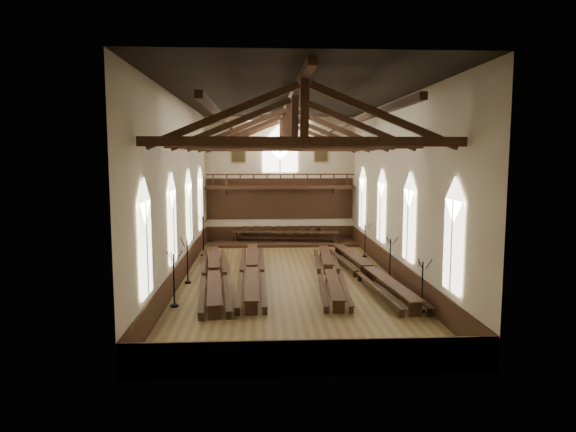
% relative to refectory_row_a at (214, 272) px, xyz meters
% --- Properties ---
extents(ground, '(26.00, 26.00, 0.00)m').
position_rel_refectory_row_a_xyz_m(ground, '(4.18, 0.45, -0.52)').
color(ground, brown).
rests_on(ground, ground).
extents(room_walls, '(26.00, 26.00, 26.00)m').
position_rel_refectory_row_a_xyz_m(room_walls, '(4.18, 0.45, 5.94)').
color(room_walls, '#BBB08D').
rests_on(room_walls, ground).
extents(wainscot_band, '(12.00, 26.00, 1.20)m').
position_rel_refectory_row_a_xyz_m(wainscot_band, '(4.18, 0.45, 0.08)').
color(wainscot_band, '#361E10').
rests_on(wainscot_band, ground).
extents(side_windows, '(11.85, 19.80, 4.50)m').
position_rel_refectory_row_a_xyz_m(side_windows, '(4.18, 0.45, 3.22)').
color(side_windows, white).
rests_on(side_windows, room_walls).
extents(end_window, '(2.80, 0.12, 3.80)m').
position_rel_refectory_row_a_xyz_m(end_window, '(4.18, 13.35, 6.70)').
color(end_window, white).
rests_on(end_window, room_walls).
extents(minstrels_gallery, '(11.80, 1.24, 3.70)m').
position_rel_refectory_row_a_xyz_m(minstrels_gallery, '(4.18, 13.11, 3.38)').
color(minstrels_gallery, '#372011').
rests_on(minstrels_gallery, room_walls).
extents(portraits, '(7.75, 0.09, 1.45)m').
position_rel_refectory_row_a_xyz_m(portraits, '(4.18, 13.35, 6.58)').
color(portraits, brown).
rests_on(portraits, room_walls).
extents(roof_trusses, '(11.70, 25.70, 2.80)m').
position_rel_refectory_row_a_xyz_m(roof_trusses, '(4.18, 0.45, 7.69)').
color(roof_trusses, '#372011').
rests_on(roof_trusses, room_walls).
extents(refectory_row_a, '(2.06, 14.18, 0.71)m').
position_rel_refectory_row_a_xyz_m(refectory_row_a, '(0.00, 0.00, 0.00)').
color(refectory_row_a, '#372011').
rests_on(refectory_row_a, ground).
extents(refectory_row_b, '(1.54, 14.17, 0.72)m').
position_rel_refectory_row_a_xyz_m(refectory_row_b, '(2.10, 0.60, 0.01)').
color(refectory_row_b, '#372011').
rests_on(refectory_row_b, ground).
extents(refectory_row_c, '(1.80, 13.72, 0.67)m').
position_rel_refectory_row_a_xyz_m(refectory_row_c, '(6.50, 0.40, -0.03)').
color(refectory_row_c, '#372011').
rests_on(refectory_row_c, ground).
extents(refectory_row_d, '(2.14, 14.58, 0.76)m').
position_rel_refectory_row_a_xyz_m(refectory_row_d, '(8.63, 0.12, 0.03)').
color(refectory_row_d, '#372011').
rests_on(refectory_row_d, ground).
extents(dais, '(11.40, 3.19, 0.21)m').
position_rel_refectory_row_a_xyz_m(dais, '(4.51, 11.85, -0.42)').
color(dais, '#361E10').
rests_on(dais, ground).
extents(high_table, '(8.46, 1.92, 0.79)m').
position_rel_refectory_row_a_xyz_m(high_table, '(4.51, 11.85, 0.36)').
color(high_table, '#372011').
rests_on(high_table, dais).
extents(high_chairs, '(6.83, 0.54, 1.10)m').
position_rel_refectory_row_a_xyz_m(high_chairs, '(4.51, 12.67, 0.29)').
color(high_chairs, '#372011').
rests_on(high_chairs, dais).
extents(candelabrum_left_near, '(0.79, 0.76, 2.62)m').
position_rel_refectory_row_a_xyz_m(candelabrum_left_near, '(-1.37, -4.70, 0.28)').
color(candelabrum_left_near, black).
rests_on(candelabrum_left_near, ground).
extents(candelabrum_left_mid, '(0.77, 0.73, 2.54)m').
position_rel_refectory_row_a_xyz_m(candelabrum_left_mid, '(-1.37, -0.31, 0.25)').
color(candelabrum_left_mid, black).
rests_on(candelabrum_left_mid, ground).
extents(candelabrum_left_far, '(0.86, 0.86, 2.89)m').
position_rel_refectory_row_a_xyz_m(candelabrum_left_far, '(-1.37, 7.45, 0.36)').
color(candelabrum_left_far, black).
rests_on(candelabrum_left_far, ground).
extents(candelabrum_right_near, '(0.67, 0.73, 2.40)m').
position_rel_refectory_row_a_xyz_m(candelabrum_right_near, '(9.73, -6.08, 0.21)').
color(candelabrum_right_near, black).
rests_on(candelabrum_right_near, ground).
extents(candelabrum_right_mid, '(0.67, 0.77, 2.50)m').
position_rel_refectory_row_a_xyz_m(candelabrum_right_mid, '(9.73, -0.42, 0.24)').
color(candelabrum_right_mid, black).
rests_on(candelabrum_right_mid, ground).
extents(candelabrum_right_far, '(0.65, 0.72, 2.34)m').
position_rel_refectory_row_a_xyz_m(candelabrum_right_far, '(9.73, 6.40, 0.19)').
color(candelabrum_right_far, black).
rests_on(candelabrum_right_far, ground).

